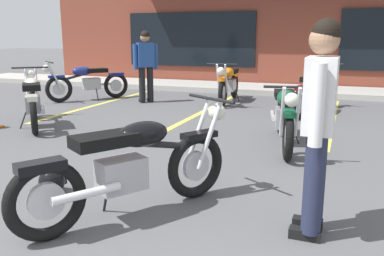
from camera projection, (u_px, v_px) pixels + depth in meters
The scene contains 13 objects.
ground_plane at pixel (191, 182), 4.42m from camera, with size 80.00×80.00×0.00m, color #515154.
sidewalk_kerb at pixel (290, 90), 11.49m from camera, with size 22.00×1.80×0.14m, color #A8A59E.
brick_storefront_building at pixel (307, 21), 14.42m from camera, with size 16.75×6.47×4.12m.
painted_stall_lines at pixel (265, 115), 8.22m from camera, with size 7.85×4.80×0.01m.
motorcycle_foreground_classic at pixel (132, 165), 3.51m from camera, with size 1.36×1.86×0.98m.
motorcycle_red_sportbike at pixel (285, 115), 5.77m from camera, with size 0.84×2.09×0.98m.
motorcycle_black_cruiser at pixel (229, 83), 9.72m from camera, with size 0.66×2.11×0.98m.
motorcycle_silver_naked at pixel (87, 81), 10.03m from camera, with size 1.47×1.80×0.98m.
motorcycle_blue_standard at pixel (33, 100), 7.13m from camera, with size 1.59×1.71×0.98m.
motorcycle_orange_scrambler at pixel (314, 91), 8.31m from camera, with size 0.82×2.08×0.98m.
person_in_black_shirt at pixel (146, 62), 9.57m from camera, with size 0.50×0.49×1.68m.
person_in_shorts_foreground at pixel (319, 117), 3.06m from camera, with size 0.28×0.60×1.68m.
helmet_on_pavement at pixel (52, 181), 4.08m from camera, with size 0.26×0.26×0.26m.
Camera 1 is at (1.49, -0.20, 1.54)m, focal length 38.22 mm.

